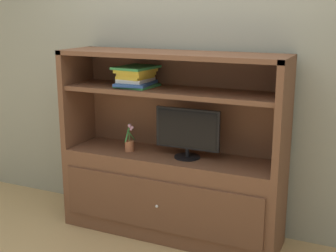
{
  "coord_description": "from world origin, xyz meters",
  "views": [
    {
      "loc": [
        1.42,
        -2.77,
        1.79
      ],
      "look_at": [
        0.0,
        0.35,
        0.93
      ],
      "focal_mm": 48.73,
      "sensor_mm": 36.0,
      "label": 1
    }
  ],
  "objects_px": {
    "tv_monitor": "(187,132)",
    "magazine_stack": "(136,77)",
    "media_console": "(171,177)",
    "potted_plant": "(130,144)"
  },
  "relations": [
    {
      "from": "media_console",
      "to": "potted_plant",
      "type": "relative_size",
      "value": 7.69
    },
    {
      "from": "tv_monitor",
      "to": "magazine_stack",
      "type": "height_order",
      "value": "magazine_stack"
    },
    {
      "from": "tv_monitor",
      "to": "magazine_stack",
      "type": "xyz_separation_m",
      "value": [
        -0.45,
        0.01,
        0.4
      ]
    },
    {
      "from": "media_console",
      "to": "magazine_stack",
      "type": "bearing_deg",
      "value": -178.81
    },
    {
      "from": "tv_monitor",
      "to": "potted_plant",
      "type": "relative_size",
      "value": 2.24
    },
    {
      "from": "media_console",
      "to": "potted_plant",
      "type": "height_order",
      "value": "media_console"
    },
    {
      "from": "potted_plant",
      "to": "tv_monitor",
      "type": "bearing_deg",
      "value": 3.61
    },
    {
      "from": "potted_plant",
      "to": "magazine_stack",
      "type": "height_order",
      "value": "magazine_stack"
    },
    {
      "from": "media_console",
      "to": "tv_monitor",
      "type": "bearing_deg",
      "value": -6.28
    },
    {
      "from": "potted_plant",
      "to": "magazine_stack",
      "type": "relative_size",
      "value": 0.63
    }
  ]
}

